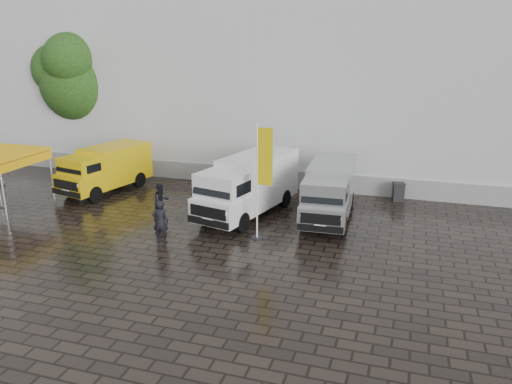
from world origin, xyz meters
TOP-DOWN VIEW (x-y plane):
  - ground at (0.00, 0.00)m, footprint 120.00×120.00m
  - exhibition_hall at (2.00, 16.00)m, footprint 44.00×16.00m
  - hall_plinth at (2.00, 7.95)m, footprint 44.00×0.15m
  - van_yellow at (-9.14, 4.38)m, footprint 3.03×5.42m
  - van_white at (-0.78, 3.12)m, footprint 3.40×6.45m
  - van_silver at (2.83, 3.75)m, footprint 2.15×5.74m
  - flagpole at (0.64, 0.54)m, footprint 0.88×0.50m
  - tree at (-13.80, 9.28)m, footprint 4.75×4.75m
  - cocktail_table at (-12.49, 0.57)m, footprint 0.60×0.60m
  - wheelie_bin at (5.71, 7.41)m, footprint 0.68×0.68m
  - person_front at (-3.05, -1.02)m, footprint 0.70×0.53m
  - person_tent at (-4.29, 1.41)m, footprint 0.91×1.00m

SIDE VIEW (x-z plane):
  - ground at x=0.00m, z-range 0.00..0.00m
  - wheelie_bin at x=5.71m, z-range 0.00..0.94m
  - hall_plinth at x=2.00m, z-range 0.00..1.00m
  - cocktail_table at x=-12.49m, z-range 0.00..1.05m
  - person_tent at x=-4.29m, z-range 0.00..1.66m
  - person_front at x=-3.05m, z-range 0.00..1.73m
  - van_yellow at x=-9.14m, z-range 0.00..2.36m
  - van_silver at x=2.83m, z-range 0.00..2.45m
  - van_white at x=-0.78m, z-range 0.00..2.66m
  - flagpole at x=0.64m, z-range 0.26..4.98m
  - tree at x=-13.80m, z-range 1.21..9.73m
  - exhibition_hall at x=2.00m, z-range 0.00..12.00m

